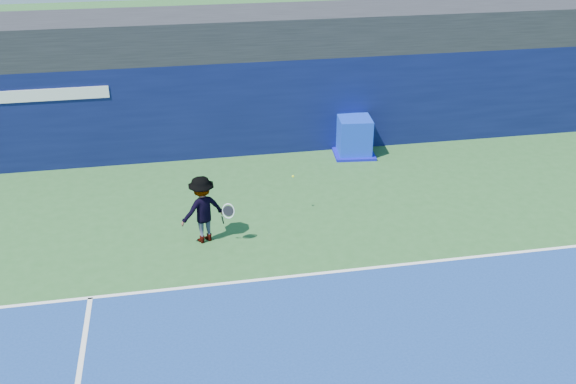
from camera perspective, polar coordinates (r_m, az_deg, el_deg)
The scene contains 7 objects.
ground at distance 12.15m, azimuth 6.41°, elevation -14.90°, with size 80.00×80.00×0.00m, color #295A28.
baseline at distance 14.45m, azimuth 3.01°, elevation -7.22°, with size 24.00×0.10×0.01m, color white.
stadium_band at distance 20.87m, azimuth -2.36°, elevation 14.13°, with size 36.00×3.00×1.20m, color black.
back_wall_assembly at distance 20.46m, azimuth -1.84°, elevation 7.80°, with size 36.00×1.03×3.00m.
equipment_cart at distance 20.43m, azimuth 5.90°, elevation 4.81°, with size 1.39×1.39×1.21m.
tennis_player at distance 15.40m, azimuth -7.61°, elevation -1.54°, with size 1.37×1.00×1.69m.
tennis_ball at distance 16.43m, azimuth 0.45°, elevation 1.40°, with size 0.06×0.06×0.06m.
Camera 1 is at (-2.98, -8.69, 7.96)m, focal length 40.00 mm.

